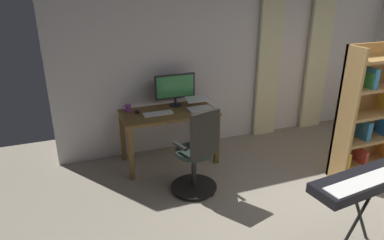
{
  "coord_description": "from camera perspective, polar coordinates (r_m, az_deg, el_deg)",
  "views": [
    {
      "loc": [
        2.53,
        1.8,
        2.37
      ],
      "look_at": [
        1.15,
        -1.8,
        0.83
      ],
      "focal_mm": 32.55,
      "sensor_mm": 36.0,
      "label": 1
    }
  ],
  "objects": [
    {
      "name": "laptop",
      "position": [
        4.76,
        1.15,
        2.48
      ],
      "size": [
        0.34,
        0.31,
        0.14
      ],
      "rotation": [
        0.0,
        0.0,
        -0.03
      ],
      "color": "white",
      "rests_on": "desk"
    },
    {
      "name": "piano_keyboard",
      "position": [
        3.54,
        26.79,
        -8.96
      ],
      "size": [
        1.18,
        0.44,
        0.77
      ],
      "rotation": [
        0.0,
        0.0,
        0.1
      ],
      "color": "black",
      "rests_on": "ground"
    },
    {
      "name": "computer_mouse",
      "position": [
        4.67,
        -8.94,
        1.37
      ],
      "size": [
        0.06,
        0.1,
        0.04
      ],
      "primitive_type": "ellipsoid",
      "color": "black",
      "rests_on": "desk"
    },
    {
      "name": "computer_keyboard",
      "position": [
        4.58,
        -5.57,
        1.05
      ],
      "size": [
        0.39,
        0.13,
        0.02
      ],
      "primitive_type": "cube",
      "color": "white",
      "rests_on": "desk"
    },
    {
      "name": "desk",
      "position": [
        4.71,
        -3.82,
        0.16
      ],
      "size": [
        1.27,
        0.64,
        0.74
      ],
      "color": "brown",
      "rests_on": "ground"
    },
    {
      "name": "back_room_partition",
      "position": [
        5.41,
        7.48,
        10.35
      ],
      "size": [
        5.46,
        0.1,
        2.63
      ],
      "primitive_type": "cube",
      "color": "silver",
      "rests_on": "ground"
    },
    {
      "name": "bookshelf",
      "position": [
        4.86,
        27.1,
        1.26
      ],
      "size": [
        0.86,
        0.3,
        1.78
      ],
      "color": "#B0864C",
      "rests_on": "ground"
    },
    {
      "name": "computer_monitor",
      "position": [
        4.82,
        -2.8,
        5.34
      ],
      "size": [
        0.58,
        0.18,
        0.45
      ],
      "color": "#232328",
      "rests_on": "desk"
    },
    {
      "name": "mug_tea",
      "position": [
        4.74,
        -10.44,
        1.95
      ],
      "size": [
        0.13,
        0.08,
        0.09
      ],
      "color": "purple",
      "rests_on": "desk"
    },
    {
      "name": "office_chair",
      "position": [
        4.05,
        0.92,
        -5.86
      ],
      "size": [
        0.56,
        0.56,
        1.07
      ],
      "rotation": [
        0.0,
        0.0,
        3.42
      ],
      "color": "black",
      "rests_on": "ground"
    },
    {
      "name": "curtain_right_panel",
      "position": [
        5.59,
        12.51,
        9.37
      ],
      "size": [
        0.39,
        0.06,
        2.43
      ],
      "primitive_type": "cube",
      "color": "beige",
      "rests_on": "ground"
    },
    {
      "name": "curtain_left_panel",
      "position": [
        6.14,
        19.92,
        9.69
      ],
      "size": [
        0.4,
        0.06,
        2.43
      ],
      "primitive_type": "cube",
      "color": "beige",
      "rests_on": "ground"
    }
  ]
}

